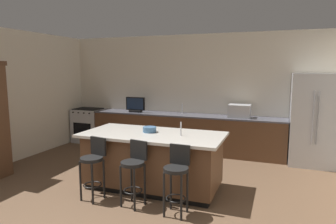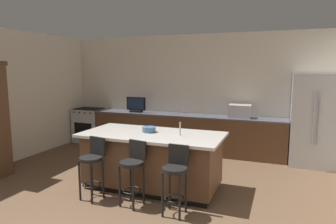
# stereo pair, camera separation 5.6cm
# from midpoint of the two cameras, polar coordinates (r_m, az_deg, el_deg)

# --- Properties ---
(wall_back) EXTENTS (6.97, 0.12, 2.81)m
(wall_back) POSITION_cam_midpoint_polar(r_m,az_deg,el_deg) (7.44, 4.26, 3.76)
(wall_back) COLOR beige
(wall_back) RESTS_ON ground_plane
(wall_left) EXTENTS (0.12, 5.29, 2.81)m
(wall_left) POSITION_cam_midpoint_polar(r_m,az_deg,el_deg) (7.13, -28.32, 2.62)
(wall_left) COLOR beige
(wall_left) RESTS_ON ground_plane
(counter_back) EXTENTS (4.68, 0.62, 0.90)m
(counter_back) POSITION_cam_midpoint_polar(r_m,az_deg,el_deg) (7.24, 2.88, -3.98)
(counter_back) COLOR brown
(counter_back) RESTS_ON ground_plane
(kitchen_island) EXTENTS (2.33, 1.13, 0.93)m
(kitchen_island) POSITION_cam_midpoint_polar(r_m,az_deg,el_deg) (5.04, -3.24, -9.15)
(kitchen_island) COLOR black
(kitchen_island) RESTS_ON ground_plane
(refrigerator) EXTENTS (0.89, 0.78, 1.90)m
(refrigerator) POSITION_cam_midpoint_polar(r_m,az_deg,el_deg) (6.79, 25.81, -1.32)
(refrigerator) COLOR #B7BABF
(refrigerator) RESTS_ON ground_plane
(range_oven) EXTENTS (0.77, 0.63, 0.92)m
(range_oven) POSITION_cam_midpoint_polar(r_m,az_deg,el_deg) (8.45, -15.09, -2.44)
(range_oven) COLOR #B7BABF
(range_oven) RESTS_ON ground_plane
(microwave) EXTENTS (0.48, 0.36, 0.29)m
(microwave) POSITION_cam_midpoint_polar(r_m,az_deg,el_deg) (6.86, 13.27, 0.18)
(microwave) COLOR #B7BABF
(microwave) RESTS_ON counter_back
(tv_monitor) EXTENTS (0.51, 0.16, 0.38)m
(tv_monitor) POSITION_cam_midpoint_polar(r_m,az_deg,el_deg) (7.56, -6.46, 1.30)
(tv_monitor) COLOR black
(tv_monitor) RESTS_ON counter_back
(sink_faucet_back) EXTENTS (0.02, 0.02, 0.24)m
(sink_faucet_back) POSITION_cam_midpoint_polar(r_m,az_deg,el_deg) (7.26, 2.51, 0.62)
(sink_faucet_back) COLOR #B2B2B7
(sink_faucet_back) RESTS_ON counter_back
(sink_faucet_island) EXTENTS (0.02, 0.02, 0.22)m
(sink_faucet_island) POSITION_cam_midpoint_polar(r_m,az_deg,el_deg) (4.73, 2.14, -3.23)
(sink_faucet_island) COLOR #B2B2B7
(sink_faucet_island) RESTS_ON kitchen_island
(bar_stool_left) EXTENTS (0.34, 0.36, 0.94)m
(bar_stool_left) POSITION_cam_midpoint_polar(r_m,az_deg,el_deg) (4.72, -14.41, -9.46)
(bar_stool_left) COLOR black
(bar_stool_left) RESTS_ON ground_plane
(bar_stool_center) EXTENTS (0.34, 0.36, 0.94)m
(bar_stool_center) POSITION_cam_midpoint_polar(r_m,az_deg,el_deg) (4.41, -6.87, -10.55)
(bar_stool_center) COLOR black
(bar_stool_center) RESTS_ON ground_plane
(bar_stool_right) EXTENTS (0.34, 0.34, 0.95)m
(bar_stool_right) POSITION_cam_midpoint_polar(r_m,az_deg,el_deg) (4.12, 1.30, -11.77)
(bar_stool_right) COLOR black
(bar_stool_right) RESTS_ON ground_plane
(fruit_bowl) EXTENTS (0.22, 0.22, 0.09)m
(fruit_bowl) POSITION_cam_midpoint_polar(r_m,az_deg,el_deg) (5.01, -3.86, -3.35)
(fruit_bowl) COLOR #3F668C
(fruit_bowl) RESTS_ON kitchen_island
(cell_phone) EXTENTS (0.08, 0.16, 0.01)m
(cell_phone) POSITION_cam_midpoint_polar(r_m,az_deg,el_deg) (5.04, -4.11, -3.76)
(cell_phone) COLOR black
(cell_phone) RESTS_ON kitchen_island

